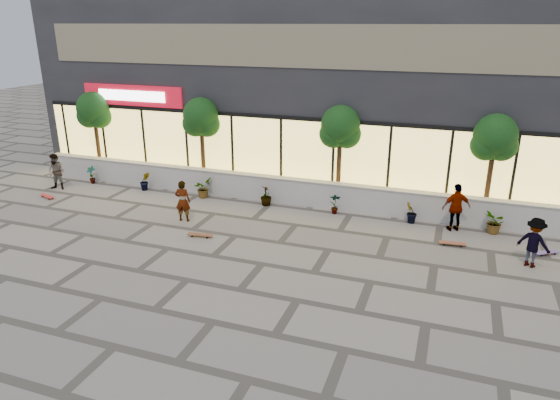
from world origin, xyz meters
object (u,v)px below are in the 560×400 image
(skateboard_right_near, at_px, (453,243))
(skateboard_right_far, at_px, (547,252))
(tree_mideast, at_px, (340,129))
(skater_right_near, at_px, (456,207))
(skater_right_far, at_px, (534,243))
(skateboard_center, at_px, (200,235))
(tree_west, at_px, (94,112))
(skateboard_left, at_px, (47,196))
(tree_midwest, at_px, (201,120))
(tree_east, at_px, (495,140))
(skater_center, at_px, (183,201))
(skater_left, at_px, (57,172))

(skateboard_right_near, distance_m, skateboard_right_far, 2.81)
(tree_mideast, relative_size, skateboard_right_far, 4.95)
(skater_right_near, xyz_separation_m, skateboard_right_far, (2.80, -1.07, -0.77))
(skater_right_far, relative_size, skateboard_center, 1.73)
(skater_right_near, bearing_deg, tree_west, -30.05)
(skater_right_near, distance_m, skater_right_far, 3.05)
(skateboard_left, xyz_separation_m, skateboard_right_far, (18.75, 1.04, -0.00))
(tree_midwest, relative_size, skateboard_right_near, 4.53)
(tree_west, xyz_separation_m, tree_east, (17.00, 0.00, 0.00))
(tree_mideast, height_order, skateboard_right_far, tree_mideast)
(skateboard_center, relative_size, skateboard_right_far, 1.12)
(tree_east, bearing_deg, skateboard_left, -168.29)
(tree_midwest, xyz_separation_m, skater_right_near, (10.50, -1.40, -2.14))
(tree_midwest, relative_size, skateboard_right_far, 4.95)
(tree_mideast, relative_size, tree_east, 1.00)
(tree_mideast, distance_m, skater_right_near, 5.17)
(tree_west, relative_size, skateboard_center, 4.43)
(tree_east, bearing_deg, skateboard_right_far, -53.89)
(tree_west, distance_m, skater_right_far, 18.69)
(skater_center, relative_size, skateboard_center, 1.74)
(skater_center, xyz_separation_m, skateboard_right_far, (12.14, 1.34, -0.69))
(tree_midwest, distance_m, skateboard_right_far, 13.84)
(tree_midwest, xyz_separation_m, skateboard_center, (2.42, -4.91, -2.90))
(tree_mideast, relative_size, skateboard_center, 4.43)
(skater_right_near, xyz_separation_m, skater_right_far, (2.23, -2.08, -0.08))
(skater_center, bearing_deg, skater_right_near, -175.86)
(skater_right_near, bearing_deg, skateboard_right_near, 64.95)
(tree_east, bearing_deg, tree_mideast, 180.00)
(skateboard_right_far, bearing_deg, tree_midwest, 135.61)
(skater_right_near, bearing_deg, skateboard_left, -17.50)
(skater_right_far, bearing_deg, tree_mideast, 1.86)
(tree_east, height_order, skater_center, tree_east)
(skater_right_near, bearing_deg, skater_right_far, 111.89)
(tree_midwest, bearing_deg, tree_west, 180.00)
(skater_left, bearing_deg, tree_east, -1.32)
(skater_right_far, xyz_separation_m, skateboard_left, (-18.17, -0.03, -0.68))
(skater_right_far, xyz_separation_m, skateboard_right_far, (0.57, 1.01, -0.68))
(tree_west, distance_m, skateboard_right_far, 19.18)
(tree_mideast, bearing_deg, tree_midwest, 180.00)
(skateboard_left, xyz_separation_m, skateboard_right_near, (15.95, 0.76, 0.00))
(tree_mideast, bearing_deg, skater_left, -168.36)
(tree_west, height_order, skateboard_center, tree_west)
(skateboard_left, bearing_deg, tree_midwest, 49.50)
(skater_right_far, distance_m, skateboard_left, 18.19)
(tree_east, xyz_separation_m, skateboard_right_far, (1.80, -2.47, -2.90))
(tree_midwest, height_order, skater_center, tree_midwest)
(tree_mideast, xyz_separation_m, skateboard_right_far, (7.30, -2.47, -2.90))
(skateboard_center, bearing_deg, tree_mideast, 45.52)
(skater_center, xyz_separation_m, skater_right_near, (9.34, 2.41, 0.08))
(tree_east, relative_size, skater_left, 2.49)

